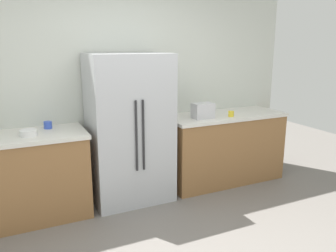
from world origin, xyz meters
TOP-DOWN VIEW (x-y plane):
  - kitchen_back_panel at (0.00, 1.94)m, footprint 4.82×0.10m
  - counter_left at (-1.29, 1.56)m, footprint 1.60×0.67m
  - counter_right at (1.34, 1.56)m, footprint 1.60×0.67m
  - refrigerator at (0.03, 1.54)m, footprint 0.91×0.68m
  - toaster at (0.95, 1.45)m, footprint 0.26×0.17m
  - cup_a at (-0.84, 1.71)m, footprint 0.09×0.09m
  - cup_c at (1.33, 1.38)m, footprint 0.07×0.07m
  - bowl_a at (-1.06, 1.48)m, footprint 0.17×0.17m

SIDE VIEW (x-z plane):
  - counter_right at x=1.34m, z-range 0.00..0.92m
  - counter_left at x=-1.29m, z-range 0.00..0.92m
  - refrigerator at x=0.03m, z-range 0.00..1.72m
  - bowl_a at x=-1.06m, z-range 0.92..0.98m
  - cup_c at x=1.33m, z-range 0.92..0.99m
  - cup_a at x=-0.84m, z-range 0.92..1.00m
  - toaster at x=0.95m, z-range 0.92..1.10m
  - kitchen_back_panel at x=0.00m, z-range 0.00..2.67m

